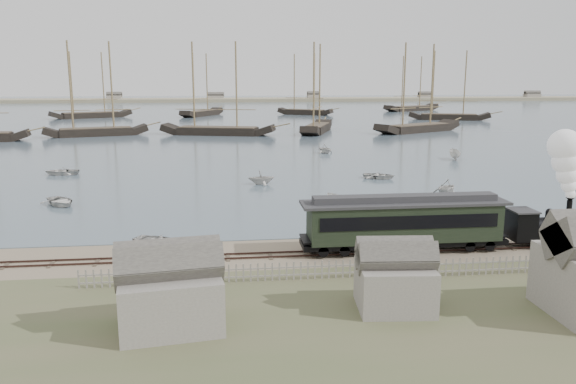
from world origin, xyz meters
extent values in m
plane|color=gray|center=(0.00, 0.00, 0.00)|extent=(600.00, 600.00, 0.00)
cube|color=#4A596A|center=(0.00, 170.00, 0.03)|extent=(600.00, 336.00, 0.06)
cube|color=#35221D|center=(0.00, -2.50, 0.10)|extent=(120.00, 0.08, 0.12)
cube|color=#35221D|center=(0.00, -1.50, 0.10)|extent=(120.00, 0.08, 0.12)
cube|color=#3D3127|center=(0.00, -2.00, 0.03)|extent=(120.00, 1.80, 0.06)
cube|color=tan|center=(0.00, 250.00, 0.00)|extent=(500.00, 20.00, 1.80)
cube|color=black|center=(17.16, -2.00, 0.66)|extent=(6.14, 1.81, 0.23)
cylinder|color=black|center=(16.80, -2.00, 1.56)|extent=(3.79, 1.35, 1.35)
cube|color=black|center=(14.82, -2.00, 1.74)|extent=(1.63, 1.99, 2.08)
cube|color=#323134|center=(14.82, -2.00, 2.82)|extent=(1.81, 2.17, 0.11)
cylinder|color=black|center=(18.52, -2.00, 2.78)|extent=(0.40, 0.40, 1.44)
sphere|color=black|center=(16.98, -2.00, 2.62)|extent=(0.58, 0.58, 0.58)
cube|color=black|center=(19.15, -2.00, 2.46)|extent=(0.32, 0.32, 0.32)
cube|color=black|center=(5.76, -2.00, 0.75)|extent=(15.03, 2.47, 0.38)
cube|color=black|center=(5.76, -2.00, 2.25)|extent=(13.95, 2.68, 2.68)
cube|color=black|center=(5.76, -3.36, 2.52)|extent=(12.88, 0.06, 0.97)
cube|color=black|center=(5.76, -0.64, 2.52)|extent=(12.88, 0.06, 0.97)
cube|color=#323134|center=(5.76, -2.00, 3.65)|extent=(15.03, 2.90, 0.19)
cube|color=#323134|center=(5.76, -2.00, 3.97)|extent=(13.42, 1.29, 0.48)
imported|color=beige|center=(-12.20, 1.23, 0.42)|extent=(4.55, 4.92, 0.83)
imported|color=beige|center=(-23.27, 16.18, 0.49)|extent=(5.15, 4.94, 0.87)
imported|color=beige|center=(-2.74, 24.90, 0.88)|extent=(3.04, 3.41, 1.64)
imported|color=beige|center=(3.89, 12.30, 0.66)|extent=(3.31, 2.53, 1.21)
imported|color=beige|center=(12.11, 26.98, 0.47)|extent=(4.23, 4.75, 0.81)
imported|color=beige|center=(16.53, 16.39, 0.94)|extent=(4.35, 4.42, 1.76)
imported|color=beige|center=(28.10, 41.51, 0.82)|extent=(4.16, 2.37, 1.52)
imported|color=beige|center=(-28.01, 34.52, 0.50)|extent=(3.07, 4.28, 0.88)
imported|color=beige|center=(9.66, 50.93, 0.87)|extent=(4.03, 3.90, 1.63)
imported|color=beige|center=(3.89, 8.38, 0.71)|extent=(2.26, 3.60, 1.30)
camera|label=1|loc=(-7.21, -40.18, 12.57)|focal=35.00mm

